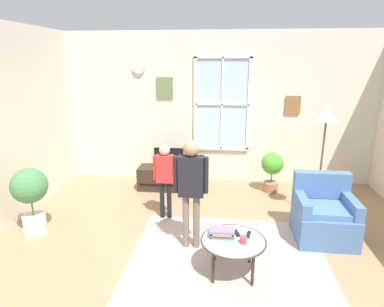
% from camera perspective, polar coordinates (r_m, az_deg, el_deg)
% --- Properties ---
extents(ground_plane, '(6.56, 6.25, 0.02)m').
position_cam_1_polar(ground_plane, '(4.25, 3.21, -18.08)').
color(ground_plane, '#9E7A56').
extents(back_wall, '(5.96, 0.17, 2.92)m').
position_cam_1_polar(back_wall, '(6.47, 4.73, 7.90)').
color(back_wall, beige).
rests_on(back_wall, ground_plane).
extents(area_rug, '(2.42, 2.29, 0.01)m').
position_cam_1_polar(area_rug, '(4.18, 6.32, -18.58)').
color(area_rug, tan).
rests_on(area_rug, ground_plane).
extents(tv_stand, '(1.16, 0.43, 0.43)m').
position_cam_1_polar(tv_stand, '(6.20, -4.01, -4.33)').
color(tv_stand, '#2D2319').
rests_on(tv_stand, ground_plane).
extents(television, '(0.55, 0.08, 0.38)m').
position_cam_1_polar(television, '(6.07, -4.09, -0.68)').
color(television, '#4C4C4C').
rests_on(television, tv_stand).
extents(armchair, '(0.76, 0.74, 0.87)m').
position_cam_1_polar(armchair, '(4.87, 22.10, -10.08)').
color(armchair, '#476B9E').
rests_on(armchair, ground_plane).
extents(coffee_table, '(0.75, 0.75, 0.43)m').
position_cam_1_polar(coffee_table, '(3.83, 7.24, -15.15)').
color(coffee_table, '#99B2B7').
rests_on(coffee_table, ground_plane).
extents(book_stack, '(0.28, 0.17, 0.11)m').
position_cam_1_polar(book_stack, '(3.83, 5.32, -13.66)').
color(book_stack, '#4BC5BC').
rests_on(book_stack, coffee_table).
extents(cup, '(0.08, 0.08, 0.08)m').
position_cam_1_polar(cup, '(3.76, 9.00, -14.72)').
color(cup, '#BF3F3F').
rests_on(cup, coffee_table).
extents(remote_near_books, '(0.08, 0.15, 0.02)m').
position_cam_1_polar(remote_near_books, '(3.94, 7.87, -13.64)').
color(remote_near_books, black).
rests_on(remote_near_books, coffee_table).
extents(remote_near_cup, '(0.07, 0.15, 0.02)m').
position_cam_1_polar(remote_near_cup, '(3.93, 9.87, -13.82)').
color(remote_near_cup, black).
rests_on(remote_near_cup, coffee_table).
extents(person_black_shirt, '(0.44, 0.20, 1.44)m').
position_cam_1_polar(person_black_shirt, '(4.07, -0.16, -5.10)').
color(person_black_shirt, '#726656').
rests_on(person_black_shirt, ground_plane).
extents(person_red_shirt, '(0.35, 0.16, 1.18)m').
position_cam_1_polar(person_red_shirt, '(4.92, -4.75, -3.43)').
color(person_red_shirt, black).
rests_on(person_red_shirt, ground_plane).
extents(potted_plant_by_window, '(0.40, 0.40, 0.75)m').
position_cam_1_polar(potted_plant_by_window, '(6.16, 13.87, -2.39)').
color(potted_plant_by_window, '#9E6B4C').
rests_on(potted_plant_by_window, ground_plane).
extents(potted_plant_corner, '(0.49, 0.49, 0.95)m').
position_cam_1_polar(potted_plant_corner, '(5.06, -26.51, -6.14)').
color(potted_plant_corner, silver).
rests_on(potted_plant_corner, ground_plane).
extents(floor_lamp, '(0.32, 0.32, 1.75)m').
position_cam_1_polar(floor_lamp, '(5.13, 22.39, 4.64)').
color(floor_lamp, black).
rests_on(floor_lamp, ground_plane).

